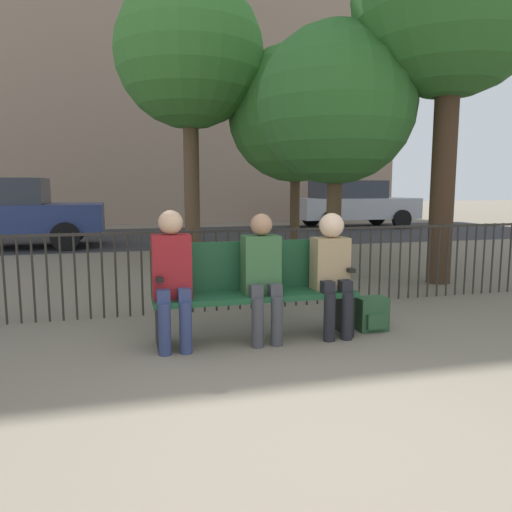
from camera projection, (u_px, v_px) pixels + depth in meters
The scene contains 13 objects.
ground_plane at pixel (356, 453), 2.72m from camera, with size 80.00×80.00×0.00m, color #706656.
park_bench at pixel (254, 286), 4.74m from camera, with size 1.91×0.45×0.92m.
seated_person_0 at pixel (172, 272), 4.39m from camera, with size 0.34×0.39×1.24m.
seated_person_1 at pixel (262, 271), 4.61m from camera, with size 0.34×0.39×1.19m.
seated_person_2 at pixel (332, 266), 4.78m from camera, with size 0.34×0.39×1.19m.
backpack at pixel (372, 314), 5.01m from camera, with size 0.30×0.25×0.34m.
fence_railing at pixel (228, 263), 5.78m from camera, with size 9.01×0.03×0.95m.
tree_0 at pixel (296, 114), 10.54m from camera, with size 2.87×2.87×4.39m.
tree_1 at pixel (336, 105), 7.57m from camera, with size 2.42×2.42×3.88m.
tree_3 at pixel (189, 54), 9.82m from camera, with size 2.94×2.94×5.51m.
street_surface at pixel (166, 237), 14.19m from camera, with size 24.00×6.00×0.01m.
parked_car_0 at pixel (4, 212), 11.51m from camera, with size 4.20×1.94×1.62m.
parked_car_1 at pixel (353, 203), 17.26m from camera, with size 4.20×1.94×1.62m.
Camera 1 is at (-1.18, -2.31, 1.45)m, focal length 35.00 mm.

